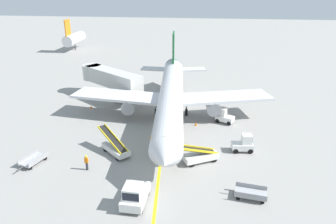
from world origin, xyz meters
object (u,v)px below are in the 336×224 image
safety_cone_nose_right (91,107)px  baggage_tug_near_wing (244,144)px  belt_loader_forward_hold (200,155)px  ground_crew_marshaller (152,141)px  jet_bridge (108,77)px  pushback_tug (135,195)px  airliner (171,96)px  baggage_tug_by_cargo_door (224,116)px  baggage_cart_empty_trailing (33,160)px  safety_cone_nose_left (196,124)px  ground_crew_wing_walker (87,162)px  baggage_cart_loaded (250,193)px  belt_loader_aft_hold (115,147)px

safety_cone_nose_right → baggage_tug_near_wing: bearing=-25.5°
baggage_tug_near_wing → belt_loader_forward_hold: 5.72m
baggage_tug_near_wing → ground_crew_marshaller: bearing=-176.4°
jet_bridge → pushback_tug: bearing=-68.1°
belt_loader_forward_hold → airliner: bearing=112.1°
jet_bridge → baggage_tug_by_cargo_door: (18.88, -7.90, -2.62)m
belt_loader_forward_hold → baggage_cart_empty_trailing: belt_loader_forward_hold is taller
airliner → safety_cone_nose_left: 5.16m
baggage_cart_empty_trailing → belt_loader_forward_hold: bearing=8.8°
baggage_tug_by_cargo_door → ground_crew_wing_walker: size_ratio=1.60×
baggage_cart_loaded → safety_cone_nose_right: size_ratio=8.72×
safety_cone_nose_right → ground_crew_marshaller: bearing=-44.1°
airliner → baggage_cart_empty_trailing: 19.23m
ground_crew_wing_walker → airliner: bearing=63.8°
jet_bridge → belt_loader_forward_hold: (15.98, -18.71, -2.77)m
airliner → baggage_tug_near_wing: bearing=-40.8°
baggage_tug_by_cargo_door → safety_cone_nose_right: bearing=172.4°
baggage_cart_empty_trailing → safety_cone_nose_right: 16.20m
baggage_tug_by_cargo_door → belt_loader_aft_hold: 16.10m
ground_crew_wing_walker → baggage_tug_near_wing: bearing=20.4°
baggage_tug_by_cargo_door → ground_crew_wing_walker: bearing=-135.9°
belt_loader_forward_hold → safety_cone_nose_right: 21.86m
pushback_tug → baggage_tug_by_cargo_door: bearing=66.3°
baggage_cart_empty_trailing → jet_bridge: bearing=85.8°
belt_loader_aft_hold → ground_crew_marshaller: belt_loader_aft_hold is taller
pushback_tug → belt_loader_aft_hold: size_ratio=0.80×
belt_loader_aft_hold → ground_crew_wing_walker: (-1.97, -3.65, 0.13)m
pushback_tug → baggage_tug_by_cargo_door: size_ratio=1.34×
baggage_tug_by_cargo_door → ground_crew_marshaller: (-8.57, -8.50, -0.02)m
baggage_cart_loaded → ground_crew_wing_walker: bearing=171.4°
belt_loader_aft_hold → ground_crew_marshaller: (3.82, 1.79, 0.13)m
belt_loader_aft_hold → baggage_cart_empty_trailing: belt_loader_aft_hold is taller
belt_loader_forward_hold → baggage_cart_loaded: bearing=-49.4°
baggage_cart_loaded → ground_crew_wing_walker: size_ratio=2.26×
pushback_tug → baggage_tug_near_wing: (10.19, 10.80, -0.07)m
ground_crew_wing_walker → safety_cone_nose_left: size_ratio=3.86×
airliner → baggage_tug_by_cargo_door: (7.38, -0.26, -2.49)m
baggage_tug_by_cargo_door → baggage_cart_empty_trailing: 24.54m
pushback_tug → safety_cone_nose_right: bearing=119.2°
airliner → safety_cone_nose_left: size_ratio=80.33×
airliner → ground_crew_wing_walker: (-6.97, -14.20, -2.51)m
baggage_tug_by_cargo_door → baggage_cart_empty_trailing: size_ratio=0.71×
airliner → ground_crew_marshaller: 9.19m
airliner → pushback_tug: (-0.82, -18.91, -2.42)m
safety_cone_nose_left → jet_bridge: bearing=148.1°
ground_crew_wing_walker → belt_loader_forward_hold: bearing=15.3°
baggage_tug_by_cargo_door → belt_loader_aft_hold: bearing=-140.3°
belt_loader_forward_hold → ground_crew_wing_walker: bearing=-164.7°
baggage_tug_near_wing → belt_loader_aft_hold: belt_loader_aft_hold is taller
baggage_tug_by_cargo_door → pushback_tug: bearing=-113.7°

